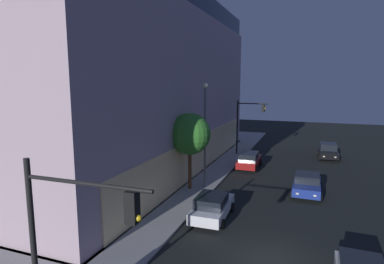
# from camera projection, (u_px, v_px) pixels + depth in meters

# --- Properties ---
(ground_plane) EXTENTS (120.00, 120.00, 0.00)m
(ground_plane) POSITION_uv_depth(u_px,v_px,m) (269.00, 260.00, 15.63)
(ground_plane) COLOR black
(modern_building) EXTENTS (35.36, 22.70, 17.26)m
(modern_building) POSITION_uv_depth(u_px,v_px,m) (102.00, 84.00, 33.66)
(modern_building) COLOR #4C4C51
(modern_building) RESTS_ON ground
(traffic_light_near_corner) EXTENTS (0.33, 4.26, 6.27)m
(traffic_light_near_corner) POSITION_uv_depth(u_px,v_px,m) (66.00, 233.00, 9.36)
(traffic_light_near_corner) COLOR black
(traffic_light_near_corner) RESTS_ON sidewalk_corner
(traffic_light_far_corner) EXTENTS (0.48, 3.67, 6.43)m
(traffic_light_far_corner) POSITION_uv_depth(u_px,v_px,m) (246.00, 119.00, 37.49)
(traffic_light_far_corner) COLOR black
(traffic_light_far_corner) RESTS_ON sidewalk_corner
(street_lamp_sidewalk) EXTENTS (0.44, 0.44, 8.50)m
(street_lamp_sidewalk) POSITION_uv_depth(u_px,v_px,m) (205.00, 123.00, 25.54)
(street_lamp_sidewalk) COLOR #5F5F5F
(street_lamp_sidewalk) RESTS_ON sidewalk_corner
(sidewalk_tree) EXTENTS (3.32, 3.32, 6.15)m
(sidewalk_tree) POSITION_uv_depth(u_px,v_px,m) (190.00, 134.00, 25.23)
(sidewalk_tree) COLOR brown
(sidewalk_tree) RESTS_ON sidewalk_corner
(car_white) EXTENTS (4.57, 2.28, 1.59)m
(car_white) POSITION_uv_depth(u_px,v_px,m) (212.00, 206.00, 20.40)
(car_white) COLOR silver
(car_white) RESTS_ON ground
(car_blue) EXTENTS (4.10, 2.27, 1.56)m
(car_blue) POSITION_uv_depth(u_px,v_px,m) (307.00, 184.00, 24.82)
(car_blue) COLOR navy
(car_blue) RESTS_ON ground
(car_red) EXTENTS (4.66, 2.18, 1.66)m
(car_red) POSITION_uv_depth(u_px,v_px,m) (249.00, 160.00, 32.46)
(car_red) COLOR maroon
(car_red) RESTS_ON ground
(car_black) EXTENTS (4.34, 2.27, 1.73)m
(car_black) POSITION_uv_depth(u_px,v_px,m) (328.00, 151.00, 36.61)
(car_black) COLOR black
(car_black) RESTS_ON ground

